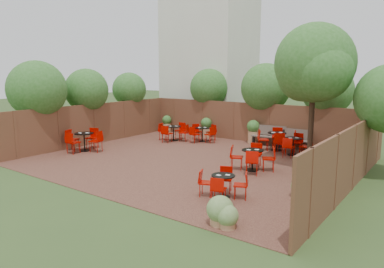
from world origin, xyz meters
The scene contains 13 objects.
ground centered at (0.00, 0.00, 0.00)m, with size 80.00×80.00×0.00m, color #354F23.
courtyard_paving centered at (0.00, 0.00, 0.01)m, with size 12.00×10.00×0.02m, color #3E1E19.
fence_back centered at (0.00, 5.00, 1.00)m, with size 12.00×0.08×2.00m, color brown.
fence_left centered at (-6.00, 0.00, 1.00)m, with size 0.08×10.00×2.00m, color brown.
fence_right centered at (6.00, 0.00, 1.00)m, with size 0.08×10.00×2.00m, color brown.
neighbour_building centered at (-4.50, 8.00, 4.00)m, with size 5.00×4.00×8.00m, color silver.
overhang_foliage centered at (-1.42, 2.63, 2.70)m, with size 15.73×10.76×2.57m.
courtyard_tree centered at (4.04, 1.93, 3.71)m, with size 2.96×2.89×5.29m.
park_bench_left centered at (1.19, 4.63, 0.52)m, with size 1.61×0.67×0.97m.
park_bench_right centered at (2.50, 4.63, 0.49)m, with size 1.49×0.50×0.92m.
bistro_tables centered at (-0.18, 1.45, 0.47)m, with size 9.80×8.33×0.95m.
planters centered at (-0.64, 4.09, 0.60)m, with size 11.47×3.91×1.16m.
low_shrubs centered at (4.44, -3.76, 0.32)m, with size 1.45×3.55×0.70m.
Camera 1 is at (8.31, -11.42, 3.57)m, focal length 33.74 mm.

